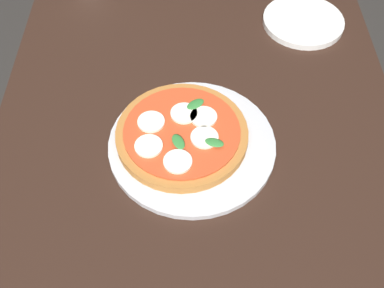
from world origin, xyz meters
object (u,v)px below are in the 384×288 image
dining_table (198,178)px  plate_white (303,21)px  serving_tray (192,145)px  pizza (182,134)px

dining_table → plate_white: bearing=-35.0°
serving_tray → pizza: bearing=54.2°
serving_tray → plate_white: plate_white is taller
dining_table → plate_white: size_ratio=6.85×
plate_white → serving_tray: bearing=143.8°
dining_table → serving_tray: 0.12m
serving_tray → dining_table: bearing=-79.2°
dining_table → pizza: (0.01, 0.03, 0.14)m
pizza → plate_white: bearing=-39.2°
serving_tray → pizza: pizza is taller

